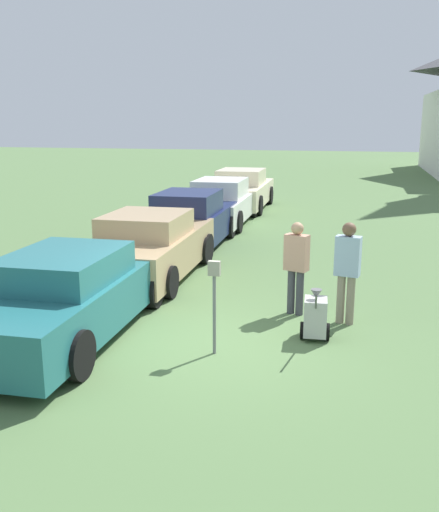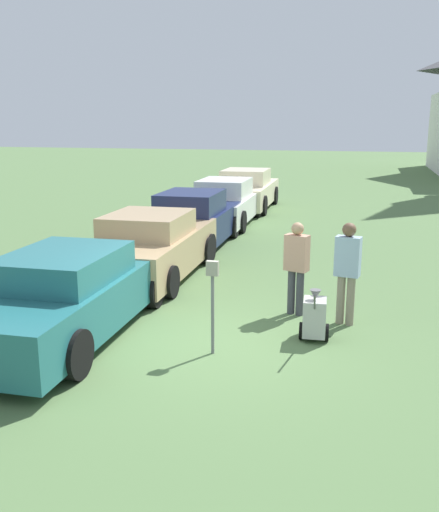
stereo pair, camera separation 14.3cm
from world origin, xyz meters
TOP-DOWN VIEW (x-y plane):
  - ground_plane at (0.00, 0.00)m, footprint 120.00×120.00m
  - parked_car_teal at (-2.31, -0.15)m, footprint 2.01×5.12m
  - parked_car_tan at (-2.31, 3.51)m, footprint 2.09×4.70m
  - parked_car_navy at (-2.31, 6.71)m, footprint 1.97×4.87m
  - parked_car_white at (-2.31, 10.54)m, footprint 2.00×4.94m
  - parked_car_cream at (-2.31, 14.08)m, footprint 2.14×4.93m
  - parking_meter at (0.17, -0.37)m, footprint 0.18×0.09m
  - person_worker at (1.16, 1.74)m, footprint 0.47×0.35m
  - person_supervisor at (2.06, 1.44)m, footprint 0.46×0.30m
  - equipment_cart at (1.61, 0.56)m, footprint 0.49×1.00m

SIDE VIEW (x-z plane):
  - ground_plane at x=0.00m, z-range 0.00..0.00m
  - equipment_cart at x=1.61m, z-range -0.11..0.89m
  - parked_car_teal at x=-2.31m, z-range -0.04..1.40m
  - parked_car_tan at x=-2.31m, z-range -0.05..1.44m
  - parked_car_white at x=-2.31m, z-range -0.06..1.48m
  - parked_car_navy at x=-2.31m, z-range -0.06..1.51m
  - parked_car_cream at x=-2.31m, z-range -0.06..1.53m
  - person_worker at x=1.16m, z-range 0.12..1.83m
  - parking_meter at x=0.17m, z-range 0.28..1.73m
  - person_supervisor at x=2.06m, z-range 0.13..1.92m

